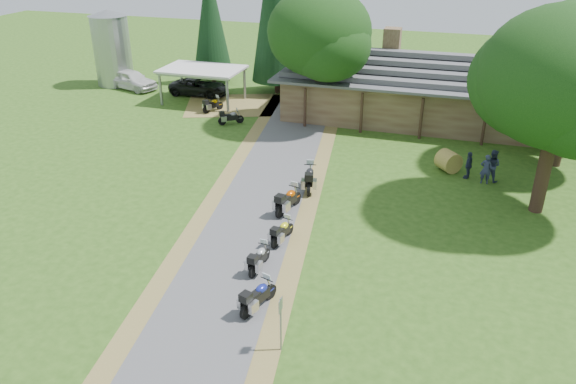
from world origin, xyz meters
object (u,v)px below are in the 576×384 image
(car_dark_suv, at_px, (199,83))
(motorcycle_row_b, at_px, (259,257))
(motorcycle_carport_a, at_px, (213,104))
(carport, at_px, (203,85))
(motorcycle_row_c, at_px, (282,230))
(hay_bale, at_px, (448,161))
(car_white_sedan, at_px, (131,77))
(motorcycle_row_a, at_px, (258,295))
(motorcycle_carport_b, at_px, (231,116))
(motorcycle_row_d, at_px, (288,199))
(lodge, at_px, (429,86))
(motorcycle_row_e, at_px, (310,177))
(silo, at_px, (112,48))

(car_dark_suv, height_order, motorcycle_row_b, car_dark_suv)
(motorcycle_carport_a, bearing_deg, carport, 65.00)
(motorcycle_row_c, height_order, hay_bale, hay_bale)
(car_white_sedan, xyz_separation_m, motorcycle_row_a, (20.90, -25.40, -0.40))
(motorcycle_carport_b, bearing_deg, hay_bale, -51.12)
(motorcycle_row_a, bearing_deg, motorcycle_carport_a, 46.46)
(carport, xyz_separation_m, motorcycle_row_d, (12.09, -15.93, -0.67))
(car_white_sedan, distance_m, hay_bale, 28.82)
(hay_bale, bearing_deg, carport, 156.89)
(motorcycle_row_d, bearing_deg, motorcycle_carport_b, 47.86)
(motorcycle_row_b, relative_size, motorcycle_row_c, 1.00)
(motorcycle_row_b, distance_m, motorcycle_row_d, 5.35)
(lodge, xyz_separation_m, motorcycle_row_b, (-4.93, -22.37, -1.87))
(motorcycle_carport_a, height_order, hay_bale, hay_bale)
(motorcycle_row_a, relative_size, motorcycle_carport_b, 1.11)
(car_white_sedan, distance_m, motorcycle_row_e, 24.81)
(silo, bearing_deg, hay_bale, -20.37)
(silo, distance_m, carport, 10.22)
(motorcycle_carport_a, height_order, motorcycle_carport_b, motorcycle_carport_a)
(motorcycle_row_c, bearing_deg, motorcycle_row_a, -161.37)
(motorcycle_row_a, height_order, motorcycle_row_d, motorcycle_row_d)
(carport, distance_m, car_dark_suv, 2.12)
(motorcycle_row_d, bearing_deg, motorcycle_carport_a, 50.22)
(car_white_sedan, distance_m, motorcycle_carport_b, 13.18)
(car_dark_suv, distance_m, motorcycle_row_a, 29.36)
(motorcycle_row_a, bearing_deg, hay_bale, -3.44)
(motorcycle_row_c, relative_size, motorcycle_carport_b, 1.02)
(hay_bale, bearing_deg, motorcycle_row_d, -134.28)
(hay_bale, bearing_deg, motorcycle_carport_a, 160.71)
(motorcycle_row_a, bearing_deg, car_white_sedan, 57.71)
(motorcycle_row_b, distance_m, motorcycle_carport_b, 18.79)
(car_white_sedan, xyz_separation_m, hay_bale, (27.05, -9.94, -0.42))
(carport, height_order, motorcycle_carport_a, carport)
(hay_bale, bearing_deg, motorcycle_carport_b, 165.66)
(lodge, height_order, motorcycle_row_c, lodge)
(motorcycle_row_c, bearing_deg, motorcycle_carport_a, 44.43)
(motorcycle_row_a, bearing_deg, lodge, 9.02)
(silo, height_order, motorcycle_row_e, silo)
(motorcycle_row_a, bearing_deg, car_dark_suv, 48.01)
(car_white_sedan, height_order, hay_bale, car_white_sedan)
(motorcycle_carport_a, bearing_deg, hay_bale, -83.73)
(carport, relative_size, motorcycle_carport_b, 3.79)
(motorcycle_row_b, distance_m, motorcycle_row_e, 8.14)
(car_white_sedan, bearing_deg, motorcycle_row_a, -123.88)
(motorcycle_row_e, distance_m, hay_bale, 8.56)
(car_dark_suv, relative_size, motorcycle_row_b, 3.17)
(silo, relative_size, motorcycle_row_b, 3.79)
(car_white_sedan, height_order, motorcycle_row_a, car_white_sedan)
(motorcycle_row_b, height_order, motorcycle_carport_b, motorcycle_row_b)
(motorcycle_row_e, bearing_deg, motorcycle_carport_b, 30.63)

